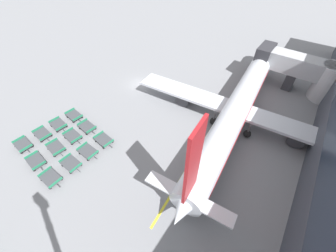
{
  "coord_description": "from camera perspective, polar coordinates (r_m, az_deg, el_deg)",
  "views": [
    {
      "loc": [
        23.96,
        -25.02,
        23.1
      ],
      "look_at": [
        11.96,
        -7.52,
        1.41
      ],
      "focal_mm": 22.0,
      "sensor_mm": 36.0,
      "label": 1
    }
  ],
  "objects": [
    {
      "name": "ground_plane",
      "position": [
        41.64,
        -7.92,
        11.47
      ],
      "size": [
        500.0,
        500.0,
        0.0
      ],
      "primitive_type": "plane",
      "color": "gray"
    },
    {
      "name": "baggage_dolly_row_mid_a_col_c",
      "position": [
        30.07,
        -25.26,
        -9.42
      ],
      "size": [
        3.34,
        1.96,
        0.92
      ],
      "color": "#424449",
      "rests_on": "ground_plane"
    },
    {
      "name": "airplane",
      "position": [
        33.55,
        19.3,
        5.95
      ],
      "size": [
        34.02,
        42.16,
        13.85
      ],
      "color": "silver",
      "rests_on": "ground_plane"
    },
    {
      "name": "jet_bridge",
      "position": [
        44.7,
        34.07,
        12.2
      ],
      "size": [
        15.5,
        5.28,
        6.56
      ],
      "color": "#B2B5BA",
      "rests_on": "ground_plane"
    },
    {
      "name": "baggage_dolly_row_mid_b_col_c",
      "position": [
        30.48,
        -21.29,
        -6.61
      ],
      "size": [
        3.34,
        1.96,
        0.92
      ],
      "color": "#424449",
      "rests_on": "ground_plane"
    },
    {
      "name": "baggage_dolly_row_far_col_c",
      "position": [
        31.14,
        -17.33,
        -3.73
      ],
      "size": [
        3.38,
        2.08,
        0.92
      ],
      "color": "#424449",
      "rests_on": "ground_plane"
    },
    {
      "name": "baggage_dolly_row_mid_a_col_a",
      "position": [
        35.75,
        -31.45,
        -1.9
      ],
      "size": [
        3.36,
        2.02,
        0.92
      ],
      "color": "#424449",
      "rests_on": "ground_plane"
    },
    {
      "name": "baggage_dolly_row_mid_b_col_a",
      "position": [
        36.13,
        -28.11,
        0.36
      ],
      "size": [
        3.39,
        2.12,
        0.92
      ],
      "color": "#424449",
      "rests_on": "ground_plane"
    },
    {
      "name": "baggage_dolly_row_near_col_b",
      "position": [
        32.56,
        -32.74,
        -8.19
      ],
      "size": [
        3.39,
        2.11,
        0.92
      ],
      "color": "#424449",
      "rests_on": "ground_plane"
    },
    {
      "name": "stand_guidance_stripe",
      "position": [
        29.72,
        8.71,
        -6.12
      ],
      "size": [
        2.02,
        24.87,
        0.01
      ],
      "color": "yellow",
      "rests_on": "ground_plane"
    },
    {
      "name": "baggage_dolly_row_near_col_a",
      "position": [
        35.66,
        -35.23,
        -4.27
      ],
      "size": [
        3.37,
        2.04,
        0.92
      ],
      "color": "#424449",
      "rests_on": "ground_plane"
    },
    {
      "name": "baggage_dolly_row_far_col_a",
      "position": [
        36.66,
        -24.56,
        2.66
      ],
      "size": [
        3.38,
        2.07,
        0.92
      ],
      "color": "#424449",
      "rests_on": "ground_plane"
    },
    {
      "name": "baggage_dolly_row_mid_b_col_b",
      "position": [
        33.3,
        -24.89,
        -2.59
      ],
      "size": [
        3.38,
        2.07,
        0.92
      ],
      "color": "#424449",
      "rests_on": "ground_plane"
    },
    {
      "name": "baggage_dolly_row_near_col_c",
      "position": [
        29.89,
        -29.72,
        -12.44
      ],
      "size": [
        3.33,
        1.94,
        0.92
      ],
      "color": "#424449",
      "rests_on": "ground_plane"
    },
    {
      "name": "baggage_dolly_row_mid_a_col_b",
      "position": [
        32.8,
        -28.62,
        -5.33
      ],
      "size": [
        3.39,
        2.14,
        0.92
      ],
      "color": "#424449",
      "rests_on": "ground_plane"
    },
    {
      "name": "baggage_dolly_row_far_col_b",
      "position": [
        33.86,
        -21.48,
        -0.24
      ],
      "size": [
        3.38,
        2.06,
        0.92
      ],
      "color": "#424449",
      "rests_on": "ground_plane"
    }
  ]
}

